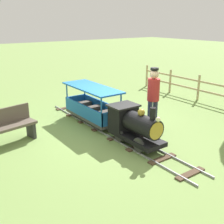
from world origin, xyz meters
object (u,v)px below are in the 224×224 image
(locomotive, at_px, (134,124))
(park_bench, at_px, (7,127))
(conductor_person, at_px, (153,94))
(passenger_car, at_px, (92,108))

(locomotive, distance_m, park_bench, 2.88)
(conductor_person, height_order, park_bench, conductor_person)
(park_bench, bearing_deg, passenger_car, -178.39)
(conductor_person, distance_m, park_bench, 3.55)
(locomotive, relative_size, conductor_person, 0.89)
(locomotive, height_order, park_bench, locomotive)
(park_bench, bearing_deg, locomotive, 143.72)
(conductor_person, bearing_deg, park_bench, -22.26)
(locomotive, bearing_deg, conductor_person, -158.04)
(locomotive, xyz_separation_m, passenger_car, (0.00, -1.77, -0.06))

